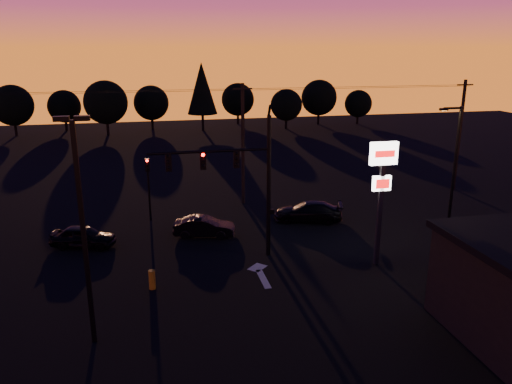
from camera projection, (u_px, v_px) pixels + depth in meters
ground at (258, 289)px, 24.64m from camera, size 120.00×120.00×0.00m
lane_arrow at (260, 273)px, 26.31m from camera, size 1.20×3.10×0.01m
traffic_signal_mast at (240, 173)px, 26.98m from camera, size 6.79×0.52×8.58m
secondary_signal at (148, 180)px, 33.57m from camera, size 0.30×0.31×4.35m
parking_lot_light at (82, 219)px, 18.80m from camera, size 1.25×0.30×9.14m
pylon_sign at (382, 177)px, 26.12m from camera, size 1.50×0.28×6.80m
streetlight at (454, 163)px, 31.44m from camera, size 1.55×0.35×8.00m
utility_pole_1 at (243, 144)px, 36.89m from camera, size 1.40×0.26×9.00m
utility_pole_2 at (459, 135)px, 40.63m from camera, size 1.40×0.26×9.00m
power_wires at (243, 89)px, 35.78m from camera, size 36.00×1.22×0.07m
bollard at (152, 280)px, 24.51m from camera, size 0.33×0.33×0.98m
tree_0 at (12, 105)px, 65.80m from camera, size 5.36×5.36×6.74m
tree_1 at (64, 106)px, 70.03m from camera, size 4.54×4.54×5.71m
tree_2 at (106, 102)px, 66.33m from camera, size 5.77×5.78×7.26m
tree_3 at (151, 103)px, 71.50m from camera, size 4.95×4.95×6.22m
tree_4 at (202, 88)px, 69.53m from camera, size 4.18×4.18×9.50m
tree_5 at (238, 100)px, 76.07m from camera, size 4.95×4.95×6.22m
tree_6 at (286, 105)px, 71.78m from camera, size 4.54×4.54×5.71m
tree_7 at (319, 98)px, 75.66m from camera, size 5.36×5.36×6.74m
tree_8 at (358, 104)px, 76.23m from camera, size 4.12×4.12×5.19m
car_left at (83, 237)px, 29.65m from camera, size 4.06×2.54×1.29m
car_mid at (204, 227)px, 31.33m from camera, size 4.01×2.23×1.25m
car_right at (308, 211)px, 34.09m from camera, size 4.99×3.23×1.34m
suv_parked at (484, 272)px, 24.98m from camera, size 2.11×4.53×1.25m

